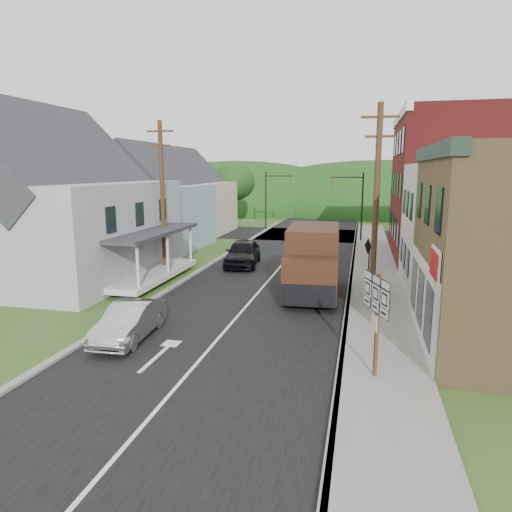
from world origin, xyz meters
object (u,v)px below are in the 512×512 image
Objects in this scene: delivery_van at (313,261)px; route_sign_cluster at (376,311)px; dark_sedan at (243,253)px; warning_sign at (368,259)px; silver_sedan at (130,322)px.

route_sign_cluster is at bearing -76.08° from delivery_van.
dark_sedan is 17.29m from route_sign_cluster.
route_sign_cluster is 9.10m from warning_sign.
route_sign_cluster reaches higher than warning_sign.
silver_sedan is at bearing -162.16° from warning_sign.
dark_sedan is 8.09m from delivery_van.
delivery_van is 9.57m from route_sign_cluster.
silver_sedan is at bearing 149.52° from route_sign_cluster.
silver_sedan is 0.81× the size of dark_sedan.
warning_sign is at bearing -3.95° from delivery_van.
delivery_van reaches higher than dark_sedan.
warning_sign is at bearing 69.84° from route_sign_cluster.
warning_sign is (2.69, -0.03, 0.23)m from delivery_van.
delivery_van is at bearing 155.56° from warning_sign.
route_sign_cluster is (8.04, -15.25, 1.32)m from dark_sedan.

